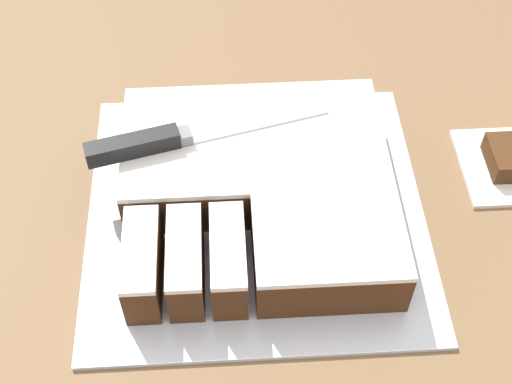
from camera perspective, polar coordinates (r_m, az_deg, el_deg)
The scene contains 4 objects.
cake_board at distance 0.85m, azimuth 0.00°, elevation -1.53°, with size 0.40×0.38×0.01m.
cake at distance 0.83m, azimuth 0.31°, elevation 0.26°, with size 0.31×0.29×0.07m.
knife at distance 0.83m, azimuth -8.03°, elevation 4.02°, with size 0.29×0.09×0.02m.
paper_napkin at distance 0.95m, azimuth 19.69°, elevation 1.99°, with size 0.13×0.13×0.01m.
Camera 1 is at (-0.10, -0.46, 1.59)m, focal length 50.00 mm.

